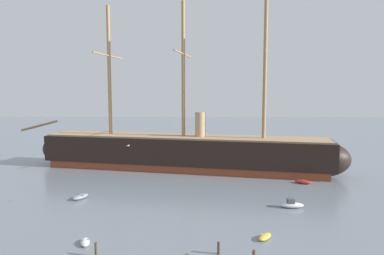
% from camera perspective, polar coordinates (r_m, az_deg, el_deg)
% --- Properties ---
extents(tall_ship, '(71.16, 20.48, 34.51)m').
position_cam_1_polar(tall_ship, '(72.83, -1.41, -4.01)').
color(tall_ship, brown).
rests_on(tall_ship, ground).
extents(dinghy_foreground_left, '(1.60, 2.35, 0.51)m').
position_cam_1_polar(dinghy_foreground_left, '(40.72, -17.20, -17.57)').
color(dinghy_foreground_left, silver).
rests_on(dinghy_foreground_left, ground).
extents(dinghy_foreground_right, '(2.21, 2.48, 0.55)m').
position_cam_1_polar(dinghy_foreground_right, '(41.07, 11.89, -17.18)').
color(dinghy_foreground_right, gold).
rests_on(dinghy_foreground_right, ground).
extents(dinghy_mid_left, '(2.50, 3.20, 0.70)m').
position_cam_1_polar(dinghy_mid_left, '(56.48, -17.90, -10.79)').
color(dinghy_mid_left, gray).
rests_on(dinghy_mid_left, ground).
extents(motorboat_mid_right, '(3.20, 1.34, 1.34)m').
position_cam_1_polar(motorboat_mid_right, '(51.92, 16.13, -12.08)').
color(motorboat_mid_right, silver).
rests_on(motorboat_mid_right, ground).
extents(dinghy_alongside_stern, '(3.11, 2.36, 0.68)m').
position_cam_1_polar(dinghy_alongside_stern, '(65.45, 17.80, -8.49)').
color(dinghy_alongside_stern, '#B22D28').
rests_on(dinghy_alongside_stern, ground).
extents(sailboat_far_right, '(1.81, 3.71, 4.64)m').
position_cam_1_polar(sailboat_far_right, '(83.37, 19.72, -5.45)').
color(sailboat_far_right, silver).
rests_on(sailboat_far_right, ground).
extents(sailboat_distant_centre, '(3.63, 2.68, 4.64)m').
position_cam_1_polar(sailboat_distant_centre, '(90.42, 0.97, -4.23)').
color(sailboat_distant_centre, gray).
rests_on(sailboat_distant_centre, ground).
extents(mooring_piling_nearest, '(0.28, 0.28, 1.27)m').
position_cam_1_polar(mooring_piling_nearest, '(36.97, 4.40, -19.17)').
color(mooring_piling_nearest, '#423323').
rests_on(mooring_piling_nearest, ground).
extents(mooring_piling_left_pair, '(0.29, 0.29, 1.45)m').
position_cam_1_polar(mooring_piling_left_pair, '(37.58, -15.52, -18.79)').
color(mooring_piling_left_pair, '#4C3D2D').
rests_on(mooring_piling_left_pair, ground).
extents(seagull_in_flight, '(0.41, 1.13, 0.13)m').
position_cam_1_polar(seagull_in_flight, '(47.56, -10.47, -2.97)').
color(seagull_in_flight, silver).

